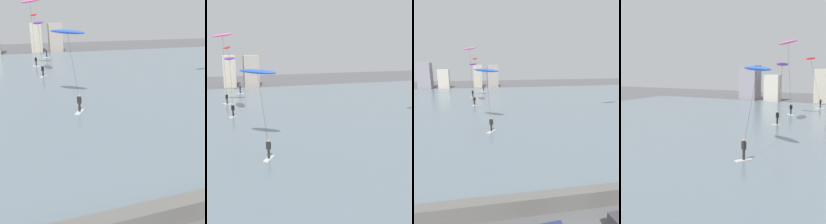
% 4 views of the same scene
% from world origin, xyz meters
% --- Properties ---
extents(water_bay, '(84.00, 52.00, 0.10)m').
position_xyz_m(water_bay, '(0.00, 29.95, 0.05)').
color(water_bay, slate).
rests_on(water_bay, ground).
extents(far_shore_buildings, '(22.72, 4.76, 7.35)m').
position_xyz_m(far_shore_buildings, '(-10.86, 58.48, 3.34)').
color(far_shore_buildings, gray).
rests_on(far_shore_buildings, ground).
extents(kitesurfer_red, '(3.53, 2.53, 8.57)m').
position_xyz_m(kitesurfer_red, '(-5.19, 49.26, 7.22)').
color(kitesurfer_red, silver).
rests_on(kitesurfer_red, water_bay).
extents(kitesurfer_pink, '(3.24, 3.90, 10.59)m').
position_xyz_m(kitesurfer_pink, '(-6.26, 38.10, 9.29)').
color(kitesurfer_pink, silver).
rests_on(kitesurfer_pink, water_bay).
extents(kitesurfer_blue, '(3.51, 5.30, 7.03)m').
position_xyz_m(kitesurfer_blue, '(-3.76, 19.58, 6.36)').
color(kitesurfer_blue, silver).
rests_on(kitesurfer_blue, water_bay).
extents(kitesurfer_purple, '(1.68, 4.33, 7.52)m').
position_xyz_m(kitesurfer_purple, '(-5.63, 33.28, 6.90)').
color(kitesurfer_purple, silver).
rests_on(kitesurfer_purple, water_bay).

